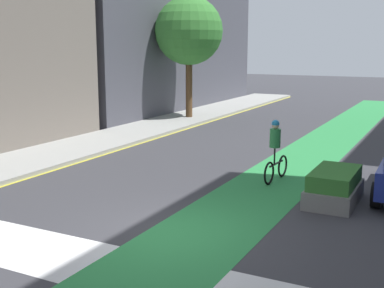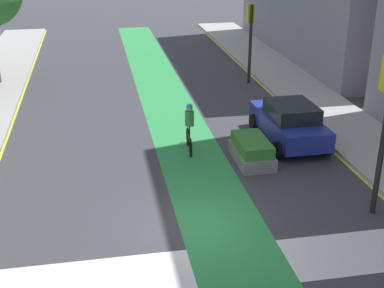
{
  "view_description": "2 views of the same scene",
  "coord_description": "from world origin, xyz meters",
  "views": [
    {
      "loc": [
        5.2,
        -8.87,
        3.96
      ],
      "look_at": [
        -0.55,
        2.33,
        1.49
      ],
      "focal_mm": 46.91,
      "sensor_mm": 36.0,
      "label": 1
    },
    {
      "loc": [
        -2.36,
        -12.37,
        7.79
      ],
      "look_at": [
        0.45,
        2.74,
        1.3
      ],
      "focal_mm": 49.4,
      "sensor_mm": 36.0,
      "label": 2
    }
  ],
  "objects": [
    {
      "name": "ground_plane",
      "position": [
        0.0,
        0.0,
        0.0
      ],
      "size": [
        120.0,
        120.0,
        0.0
      ],
      "primitive_type": "plane",
      "color": "#38383D"
    },
    {
      "name": "bike_lane_paint",
      "position": [
        0.79,
        0.0,
        0.0
      ],
      "size": [
        2.4,
        60.0,
        0.01
      ],
      "primitive_type": "cube",
      "color": "#2D8C47",
      "rests_on": "ground_plane"
    },
    {
      "name": "cyclist_in_lane",
      "position": [
        0.79,
        5.1,
        0.97
      ],
      "size": [
        0.32,
        1.73,
        1.86
      ],
      "color": "black",
      "rests_on": "ground_plane"
    },
    {
      "name": "street_tree_near",
      "position": [
        -7.38,
        15.28,
        4.73
      ],
      "size": [
        3.62,
        3.62,
        6.42
      ],
      "color": "brown",
      "rests_on": "sidewalk_left"
    },
    {
      "name": "crosswalk_band",
      "position": [
        0.0,
        -2.0,
        0.0
      ],
      "size": [
        12.0,
        1.8,
        0.01
      ],
      "primitive_type": "cube",
      "color": "silver",
      "rests_on": "ground_plane"
    },
    {
      "name": "median_planter",
      "position": [
        2.79,
        3.84,
        0.4
      ],
      "size": [
        1.16,
        2.18,
        0.85
      ],
      "color": "slate",
      "rests_on": "ground_plane"
    }
  ]
}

